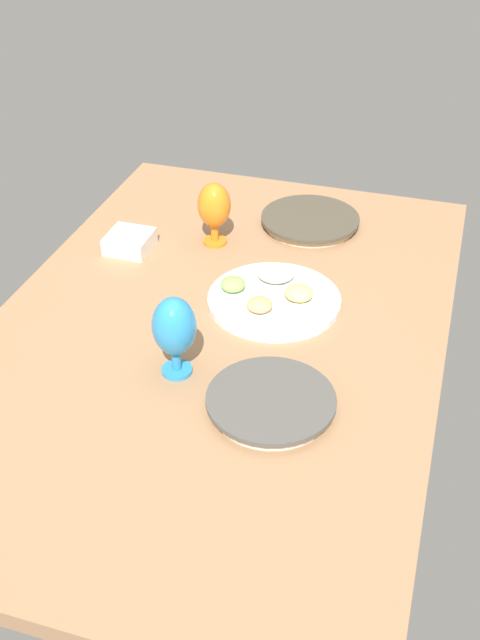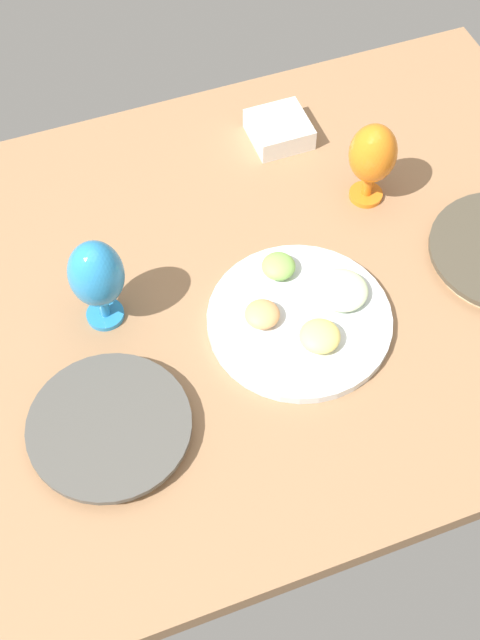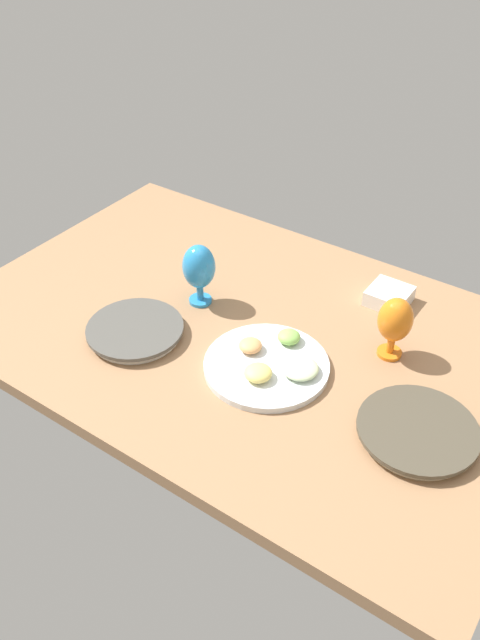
{
  "view_description": "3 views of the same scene",
  "coord_description": "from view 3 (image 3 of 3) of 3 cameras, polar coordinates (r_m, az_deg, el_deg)",
  "views": [
    {
      "loc": [
        -134.8,
        -47.16,
        104.32
      ],
      "look_at": [
        -0.23,
        -6.0,
        3.31
      ],
      "focal_mm": 42.83,
      "sensor_mm": 36.0,
      "label": 1
    },
    {
      "loc": [
        -25.31,
        -84.89,
        123.15
      ],
      "look_at": [
        3.04,
        -8.43,
        3.31
      ],
      "focal_mm": 47.85,
      "sensor_mm": 36.0,
      "label": 2
    },
    {
      "loc": [
        78.17,
        -116.13,
        113.42
      ],
      "look_at": [
        -1.24,
        -1.38,
        3.31
      ],
      "focal_mm": 36.76,
      "sensor_mm": 36.0,
      "label": 3
    }
  ],
  "objects": [
    {
      "name": "hurricane_glass_blue",
      "position": [
        1.84,
        -3.59,
        4.52
      ],
      "size": [
        9.34,
        9.34,
        18.76
      ],
      "color": "#2986C7",
      "rests_on": "ground_plane"
    },
    {
      "name": "ground_plane",
      "position": [
        1.81,
        0.57,
        -1.23
      ],
      "size": [
        160.0,
        104.0,
        4.0
      ],
      "primitive_type": "cube",
      "color": "#99704C"
    },
    {
      "name": "fruit_platter",
      "position": [
        1.67,
        2.57,
        -3.85
      ],
      "size": [
        32.21,
        32.21,
        5.06
      ],
      "color": "silver",
      "rests_on": "ground_plane"
    },
    {
      "name": "hurricane_glass_orange",
      "position": [
        1.7,
        13.34,
        -0.12
      ],
      "size": [
        8.94,
        8.94,
        17.61
      ],
      "color": "orange",
      "rests_on": "ground_plane"
    },
    {
      "name": "dinner_plate_left",
      "position": [
        1.79,
        -9.11,
        -0.94
      ],
      "size": [
        26.36,
        26.36,
        2.87
      ],
      "color": "silver",
      "rests_on": "ground_plane"
    },
    {
      "name": "dinner_plate_right",
      "position": [
        1.56,
        15.19,
        -9.34
      ],
      "size": [
        27.74,
        27.74,
        2.89
      ],
      "color": "beige",
      "rests_on": "ground_plane"
    },
    {
      "name": "square_bowl_white",
      "position": [
        1.93,
        12.86,
        2.11
      ],
      "size": [
        11.43,
        11.43,
        4.56
      ],
      "color": "white",
      "rests_on": "ground_plane"
    }
  ]
}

